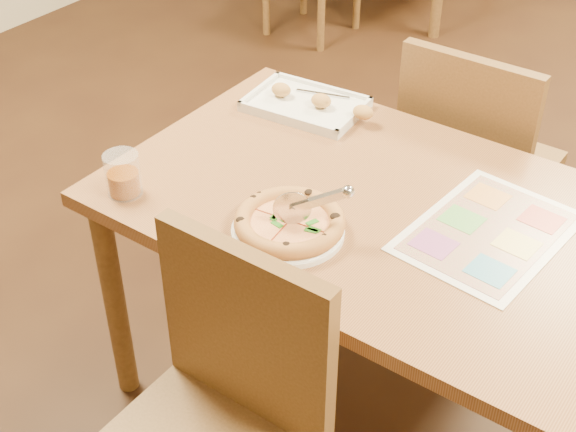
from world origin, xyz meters
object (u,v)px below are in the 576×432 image
Objects in this scene: chair_near at (221,398)px; chair_far at (472,148)px; menu at (489,232)px; plate at (288,231)px; glass_tumbler at (123,177)px; pizza_cutter at (310,203)px; pizza at (290,222)px; appetizer_tray at (309,105)px; dining_table at (372,228)px.

chair_near is 1.00× the size of chair_far.
chair_far reaches higher than menu.
chair_near is at bearing -75.60° from plate.
glass_tumbler is (-0.52, -0.93, 0.20)m from chair_far.
chair_near is 3.25× the size of pizza_cutter.
chair_near reaches higher than glass_tumbler.
chair_far is 1.82× the size of pizza.
plate is 0.58m from appetizer_tray.
appetizer_tray reaches higher than plate.
chair_near is 1.10× the size of menu.
menu is at bearing 34.86° from pizza.
plate is (-0.10, -0.23, 0.09)m from dining_table.
chair_near reaches higher than appetizer_tray.
chair_far is at bearing 83.28° from pizza.
menu is at bearing 0.63° from pizza_cutter.
plate is at bearing -80.80° from pizza.
chair_near is at bearing -90.00° from dining_table.
glass_tumbler is (-0.42, -0.11, 0.02)m from pizza.
chair_far is at bearing 39.95° from appetizer_tray.
plate is at bearing -60.24° from appetizer_tray.
plate is at bearing -112.63° from dining_table.
chair_near and chair_far have the same top height.
dining_table is 2.77× the size of chair_far.
pizza is 1.79× the size of pizza_cutter.
chair_far is 1.79× the size of plate.
pizza is at bearing 165.60° from pizza_cutter.
chair_far is at bearing 50.48° from pizza_cutter.
chair_far is 3.25× the size of pizza_cutter.
chair_far reaches higher than plate.
dining_table is 4.95× the size of plate.
menu is (0.28, 0.64, 0.16)m from chair_near.
plate is at bearing 104.40° from chair_near.
chair_near is 0.42m from plate.
glass_tumbler is at bearing 159.44° from pizza_cutter.
chair_far reaches higher than appetizer_tray.
glass_tumbler is at bearing -165.48° from pizza.
pizza is at bearing 104.29° from chair_near.
chair_far is 0.85m from plate.
plate is at bearing 83.44° from chair_far.
appetizer_tray is (-0.39, -0.32, 0.17)m from chair_far.
dining_table is at bearing 90.00° from chair_far.
chair_near is at bearing -75.71° from pizza.
chair_near reaches higher than menu.
glass_tumbler is (-0.52, -0.33, 0.13)m from dining_table.
pizza_cutter is at bearing -104.59° from dining_table.
dining_table is 5.03× the size of pizza.
dining_table is 0.49m from appetizer_tray.
pizza_cutter reaches higher than glass_tumbler.
glass_tumbler is (-0.47, -0.13, -0.04)m from pizza_cutter.
chair_far is (-0.00, 1.20, 0.00)m from chair_near.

